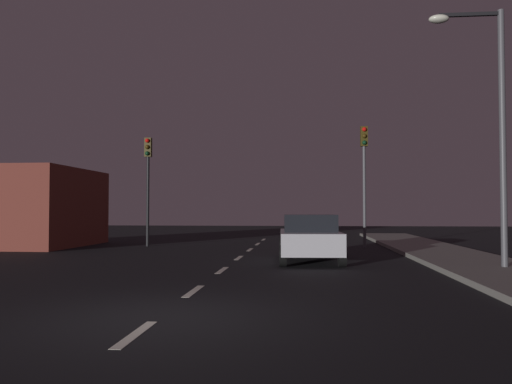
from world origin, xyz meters
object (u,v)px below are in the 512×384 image
traffic_signal_left (148,170)px  street_lamp_right (490,113)px  car_stopped_ahead (309,238)px  traffic_signal_right (364,163)px

traffic_signal_left → street_lamp_right: 15.38m
traffic_signal_left → car_stopped_ahead: traffic_signal_left is taller
traffic_signal_right → street_lamp_right: size_ratio=0.75×
traffic_signal_right → street_lamp_right: 9.30m
traffic_signal_left → traffic_signal_right: (10.03, 0.00, 0.25)m
traffic_signal_left → traffic_signal_right: size_ratio=0.93×
traffic_signal_left → car_stopped_ahead: 10.26m
traffic_signal_right → car_stopped_ahead: bearing=-111.6°
street_lamp_right → traffic_signal_right: bearing=105.3°
car_stopped_ahead → street_lamp_right: bearing=-26.6°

